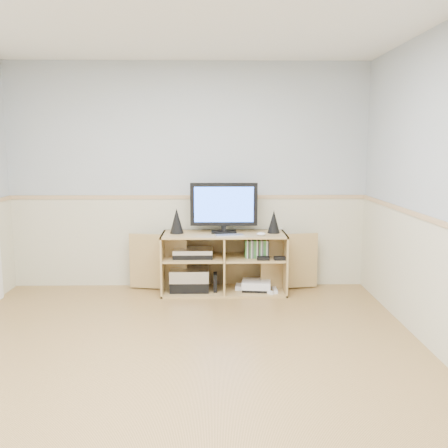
{
  "coord_description": "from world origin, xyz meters",
  "views": [
    {
      "loc": [
        0.3,
        -3.34,
        1.59
      ],
      "look_at": [
        0.38,
        1.2,
        0.88
      ],
      "focal_mm": 40.0,
      "sensor_mm": 36.0,
      "label": 1
    }
  ],
  "objects": [
    {
      "name": "wall_outlet",
      "position": [
        1.0,
        2.23,
        0.6
      ],
      "size": [
        0.12,
        0.03,
        0.12
      ],
      "primitive_type": "cube",
      "color": "white",
      "rests_on": "wall_back"
    },
    {
      "name": "mouse",
      "position": [
        0.78,
        1.83,
        0.67
      ],
      "size": [
        0.1,
        0.07,
        0.04
      ],
      "primitive_type": "ellipsoid",
      "rotation": [
        0.0,
        0.0,
        -0.01
      ],
      "color": "white",
      "rests_on": "media_cabinet"
    },
    {
      "name": "keyboard",
      "position": [
        0.45,
        1.83,
        0.66
      ],
      "size": [
        0.31,
        0.17,
        0.01
      ],
      "primitive_type": "cube",
      "rotation": [
        0.0,
        0.0,
        0.17
      ],
      "color": "silver",
      "rests_on": "media_cabinet"
    },
    {
      "name": "monitor",
      "position": [
        0.39,
        2.02,
        0.95
      ],
      "size": [
        0.73,
        0.18,
        0.54
      ],
      "color": "black",
      "rests_on": "media_cabinet"
    },
    {
      "name": "av_components",
      "position": [
        0.04,
        1.97,
        0.22
      ],
      "size": [
        0.51,
        0.31,
        0.47
      ],
      "color": "black",
      "rests_on": "media_cabinet"
    },
    {
      "name": "media_cabinet",
      "position": [
        0.39,
        2.03,
        0.33
      ],
      "size": [
        2.1,
        0.5,
        0.65
      ],
      "color": "tan",
      "rests_on": "floor"
    },
    {
      "name": "speaker_right",
      "position": [
        0.93,
        1.99,
        0.77
      ],
      "size": [
        0.14,
        0.14,
        0.25
      ],
      "primitive_type": "cone",
      "color": "black",
      "rests_on": "media_cabinet"
    },
    {
      "name": "speaker_left",
      "position": [
        -0.12,
        1.99,
        0.79
      ],
      "size": [
        0.15,
        0.15,
        0.27
      ],
      "primitive_type": "cone",
      "color": "black",
      "rests_on": "media_cabinet"
    },
    {
      "name": "game_cases",
      "position": [
        0.75,
        1.95,
        0.48
      ],
      "size": [
        0.26,
        0.13,
        0.19
      ],
      "primitive_type": "cube",
      "color": "#3F8C3F",
      "rests_on": "media_cabinet"
    },
    {
      "name": "game_consoles",
      "position": [
        0.74,
        1.96,
        0.07
      ],
      "size": [
        0.46,
        0.3,
        0.11
      ],
      "color": "white",
      "rests_on": "media_cabinet"
    },
    {
      "name": "room",
      "position": [
        -0.06,
        0.12,
        1.22
      ],
      "size": [
        4.04,
        4.54,
        2.54
      ],
      "color": "tan",
      "rests_on": "ground"
    }
  ]
}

